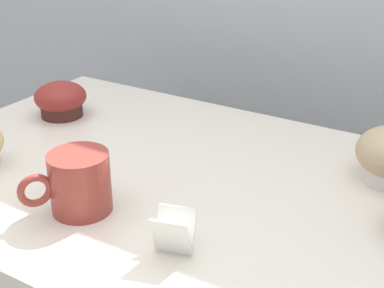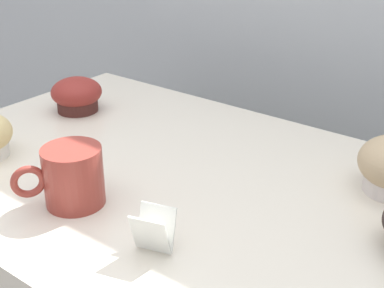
# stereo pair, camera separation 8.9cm
# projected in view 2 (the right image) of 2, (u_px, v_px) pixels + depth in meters

# --- Properties ---
(wall_back) EXTENTS (3.20, 0.10, 1.80)m
(wall_back) POSITION_uv_depth(u_px,v_px,m) (333.00, 79.00, 1.30)
(wall_back) COLOR #B2B7BC
(wall_back) RESTS_ON ground
(muffin_front_left) EXTENTS (0.11, 0.11, 0.07)m
(muffin_front_left) POSITION_uv_depth(u_px,v_px,m) (77.00, 95.00, 1.13)
(muffin_front_left) COLOR #47211D
(muffin_front_left) RESTS_ON display_counter
(coffee_cup) EXTENTS (0.09, 0.12, 0.09)m
(coffee_cup) POSITION_uv_depth(u_px,v_px,m) (72.00, 175.00, 0.78)
(coffee_cup) COLOR #99382D
(coffee_cup) RESTS_ON display_counter
(price_card) EXTENTS (0.06, 0.05, 0.06)m
(price_card) POSITION_uv_depth(u_px,v_px,m) (153.00, 231.00, 0.68)
(price_card) COLOR white
(price_card) RESTS_ON display_counter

